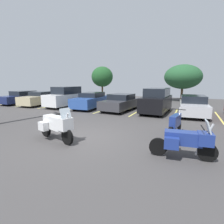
{
  "coord_description": "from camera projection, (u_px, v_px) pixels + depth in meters",
  "views": [
    {
      "loc": [
        4.33,
        -6.44,
        2.51
      ],
      "look_at": [
        0.91,
        1.27,
        1.02
      ],
      "focal_mm": 28.4,
      "sensor_mm": 36.0,
      "label": 1
    }
  ],
  "objects": [
    {
      "name": "ground",
      "position": [
        82.0,
        138.0,
        7.97
      ],
      "size": [
        44.0,
        44.0,
        0.1
      ],
      "primitive_type": "cube",
      "color": "#423F3F"
    },
    {
      "name": "motorcycle_touring",
      "position": [
        57.0,
        125.0,
        7.4
      ],
      "size": [
        2.22,
        1.12,
        1.47
      ],
      "color": "black",
      "rests_on": "ground"
    },
    {
      "name": "motorcycle_second",
      "position": [
        185.0,
        140.0,
        5.69
      ],
      "size": [
        2.11,
        1.0,
        1.32
      ],
      "color": "black",
      "rests_on": "ground"
    },
    {
      "name": "motorcycle_third",
      "position": [
        175.0,
        124.0,
        7.92
      ],
      "size": [
        0.62,
        2.12,
        1.28
      ],
      "color": "black",
      "rests_on": "ground"
    },
    {
      "name": "parking_stripes",
      "position": [
        121.0,
        110.0,
        15.28
      ],
      "size": [
        26.4,
        4.75,
        0.01
      ],
      "color": "#EAE066",
      "rests_on": "ground"
    },
    {
      "name": "car_navy",
      "position": [
        23.0,
        97.0,
        19.75
      ],
      "size": [
        1.97,
        4.91,
        1.41
      ],
      "color": "navy",
      "rests_on": "ground"
    },
    {
      "name": "car_champagne",
      "position": [
        40.0,
        98.0,
        18.48
      ],
      "size": [
        2.09,
        4.6,
        1.41
      ],
      "color": "#C1B289",
      "rests_on": "ground"
    },
    {
      "name": "car_white",
      "position": [
        66.0,
        97.0,
        17.2
      ],
      "size": [
        2.03,
        4.38,
        1.96
      ],
      "color": "white",
      "rests_on": "ground"
    },
    {
      "name": "car_blue",
      "position": [
        91.0,
        101.0,
        16.26
      ],
      "size": [
        1.97,
        4.48,
        1.46
      ],
      "color": "#2D519E",
      "rests_on": "ground"
    },
    {
      "name": "car_charcoal",
      "position": [
        120.0,
        102.0,
        15.07
      ],
      "size": [
        2.26,
        4.44,
        1.4
      ],
      "color": "#38383D",
      "rests_on": "ground"
    },
    {
      "name": "car_black",
      "position": [
        157.0,
        101.0,
        13.97
      ],
      "size": [
        1.93,
        4.42,
        1.94
      ],
      "color": "black",
      "rests_on": "ground"
    },
    {
      "name": "car_silver",
      "position": [
        193.0,
        106.0,
        13.04
      ],
      "size": [
        2.07,
        4.5,
        1.44
      ],
      "color": "#B7B7BC",
      "rests_on": "ground"
    },
    {
      "name": "tree_center_left",
      "position": [
        102.0,
        77.0,
        25.83
      ],
      "size": [
        3.11,
        3.11,
        4.56
      ],
      "color": "#4C3823",
      "rests_on": "ground"
    },
    {
      "name": "tree_far_left",
      "position": [
        183.0,
        77.0,
        21.72
      ],
      "size": [
        4.45,
        4.45,
        4.49
      ],
      "color": "#4C3823",
      "rests_on": "ground"
    }
  ]
}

